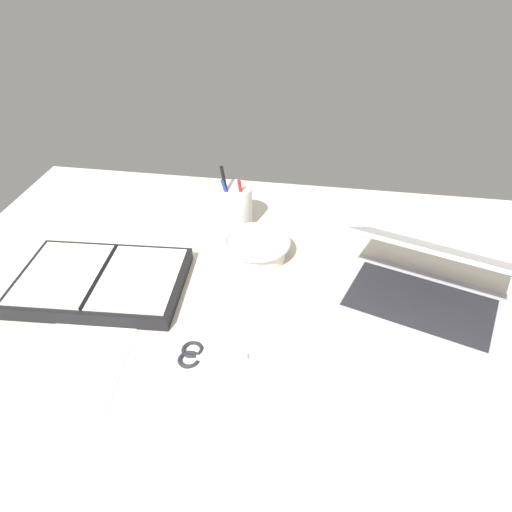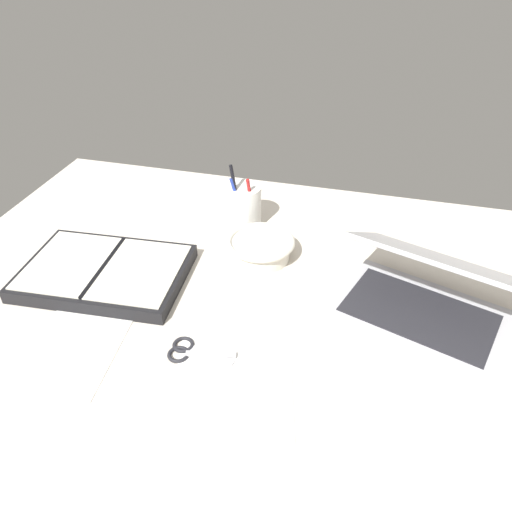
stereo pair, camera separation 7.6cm
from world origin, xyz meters
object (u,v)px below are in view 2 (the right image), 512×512
Objects in this scene: bowl at (261,247)px; planner at (105,272)px; laptop at (425,297)px; pen_cup at (243,206)px; scissors at (188,351)px.

bowl reaches higher than planner.
pen_cup is (-41.58, 22.62, 0.72)cm from laptop.
pen_cup is (-7.31, 12.09, 2.57)cm from bowl.
pen_cup is at bearing 47.40° from planner.
bowl is (-34.26, 10.53, -1.86)cm from laptop.
planner is at bearing 147.14° from scissors.
pen_cup is 1.36× the size of scissors.
laptop is 2.46× the size of bowl.
laptop is 63.97cm from planner.
pen_cup reaches higher than bowl.
pen_cup is 0.47× the size of planner.
laptop is at bearing -17.09° from bowl.
laptop reaches higher than scissors.
bowl is 0.44× the size of planner.
scissors is (-5.32, -30.84, -2.33)cm from bowl.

